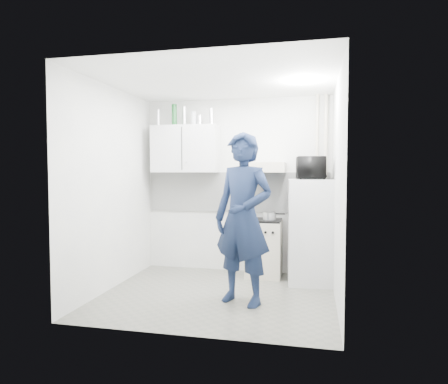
# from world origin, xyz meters

# --- Properties ---
(floor) EXTENTS (2.80, 2.80, 0.00)m
(floor) POSITION_xyz_m (0.00, 0.00, 0.00)
(floor) COLOR #5F5D53
(floor) RESTS_ON ground
(ceiling) EXTENTS (2.80, 2.80, 0.00)m
(ceiling) POSITION_xyz_m (0.00, 0.00, 2.60)
(ceiling) COLOR white
(ceiling) RESTS_ON wall_back
(wall_back) EXTENTS (2.80, 0.00, 2.80)m
(wall_back) POSITION_xyz_m (0.00, 1.25, 1.30)
(wall_back) COLOR silver
(wall_back) RESTS_ON floor
(wall_left) EXTENTS (0.00, 2.60, 2.60)m
(wall_left) POSITION_xyz_m (-1.40, 0.00, 1.30)
(wall_left) COLOR silver
(wall_left) RESTS_ON floor
(wall_right) EXTENTS (0.00, 2.60, 2.60)m
(wall_right) POSITION_xyz_m (1.40, 0.00, 1.30)
(wall_right) COLOR silver
(wall_right) RESTS_ON floor
(person) EXTENTS (0.83, 0.69, 1.96)m
(person) POSITION_xyz_m (0.36, -0.22, 0.98)
(person) COLOR #111C35
(person) RESTS_ON floor
(stove) EXTENTS (0.50, 0.50, 0.80)m
(stove) POSITION_xyz_m (0.45, 1.00, 0.40)
(stove) COLOR beige
(stove) RESTS_ON floor
(fridge) EXTENTS (0.63, 0.63, 1.41)m
(fridge) POSITION_xyz_m (1.10, 0.79, 0.70)
(fridge) COLOR silver
(fridge) RESTS_ON floor
(stove_top) EXTENTS (0.48, 0.48, 0.03)m
(stove_top) POSITION_xyz_m (0.45, 1.00, 0.81)
(stove_top) COLOR black
(stove_top) RESTS_ON stove
(saucepan) EXTENTS (0.19, 0.19, 0.10)m
(saucepan) POSITION_xyz_m (0.53, 0.98, 0.88)
(saucepan) COLOR silver
(saucepan) RESTS_ON stove_top
(microwave) EXTENTS (0.58, 0.42, 0.30)m
(microwave) POSITION_xyz_m (1.10, 0.79, 1.56)
(microwave) COLOR black
(microwave) RESTS_ON fridge
(bottle_a) EXTENTS (0.06, 0.06, 0.26)m
(bottle_a) POSITION_xyz_m (-1.19, 1.07, 2.33)
(bottle_a) COLOR silver
(bottle_a) RESTS_ON upper_cabinet
(bottle_c) EXTENTS (0.08, 0.08, 0.32)m
(bottle_c) POSITION_xyz_m (-0.93, 1.07, 2.36)
(bottle_c) COLOR #144C1E
(bottle_c) RESTS_ON upper_cabinet
(bottle_d) EXTENTS (0.06, 0.06, 0.28)m
(bottle_d) POSITION_xyz_m (-0.77, 1.07, 2.34)
(bottle_d) COLOR silver
(bottle_d) RESTS_ON upper_cabinet
(canister_a) EXTENTS (0.08, 0.08, 0.20)m
(canister_a) POSITION_xyz_m (-0.62, 1.07, 2.30)
(canister_a) COLOR #B2B7BC
(canister_a) RESTS_ON upper_cabinet
(canister_b) EXTENTS (0.08, 0.08, 0.15)m
(canister_b) POSITION_xyz_m (-0.53, 1.07, 2.27)
(canister_b) COLOR silver
(canister_b) RESTS_ON upper_cabinet
(bottle_e) EXTENTS (0.06, 0.06, 0.25)m
(bottle_e) POSITION_xyz_m (-0.35, 1.07, 2.32)
(bottle_e) COLOR silver
(bottle_e) RESTS_ON upper_cabinet
(upper_cabinet) EXTENTS (1.00, 0.35, 0.70)m
(upper_cabinet) POSITION_xyz_m (-0.75, 1.07, 1.85)
(upper_cabinet) COLOR silver
(upper_cabinet) RESTS_ON wall_back
(range_hood) EXTENTS (0.60, 0.50, 0.14)m
(range_hood) POSITION_xyz_m (0.45, 1.00, 1.57)
(range_hood) COLOR beige
(range_hood) RESTS_ON wall_back
(backsplash) EXTENTS (2.74, 0.03, 0.60)m
(backsplash) POSITION_xyz_m (0.00, 1.24, 1.20)
(backsplash) COLOR white
(backsplash) RESTS_ON wall_back
(pipe_a) EXTENTS (0.05, 0.05, 2.60)m
(pipe_a) POSITION_xyz_m (1.30, 1.17, 1.30)
(pipe_a) COLOR beige
(pipe_a) RESTS_ON floor
(pipe_b) EXTENTS (0.04, 0.04, 2.60)m
(pipe_b) POSITION_xyz_m (1.18, 1.17, 1.30)
(pipe_b) COLOR beige
(pipe_b) RESTS_ON floor
(ceiling_spot_fixture) EXTENTS (0.10, 0.10, 0.02)m
(ceiling_spot_fixture) POSITION_xyz_m (1.00, 0.20, 2.57)
(ceiling_spot_fixture) COLOR white
(ceiling_spot_fixture) RESTS_ON ceiling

